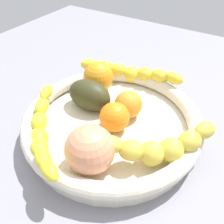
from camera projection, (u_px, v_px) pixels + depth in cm
name	position (u px, v px, depth cm)	size (l,w,h in cm)	color
kitchen_counter	(112.00, 138.00, 49.60)	(120.00, 120.00, 3.00)	gray
fruit_bowl	(112.00, 123.00, 46.93)	(33.66, 33.66, 5.14)	beige
banana_draped_left	(131.00, 72.00, 56.14)	(23.61, 8.97, 5.30)	yellow
banana_draped_right	(42.00, 132.00, 41.33)	(17.68, 17.53, 5.31)	yellow
banana_arching_top	(161.00, 146.00, 38.42)	(15.82, 15.19, 5.04)	yellow
orange_front	(114.00, 117.00, 44.38)	(5.59, 5.59, 5.59)	orange
orange_mid_left	(98.00, 77.00, 53.81)	(6.72, 6.72, 6.72)	orange
orange_mid_right	(128.00, 104.00, 47.34)	(5.43, 5.43, 5.43)	orange
avocado_dark	(90.00, 95.00, 49.38)	(9.31, 5.77, 6.22)	#36361B
peach_blush	(90.00, 149.00, 36.99)	(7.84, 7.84, 7.84)	#EE976C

